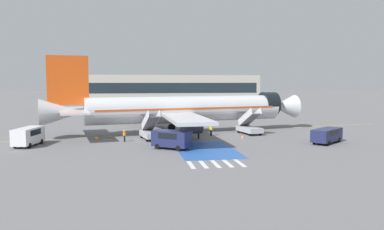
# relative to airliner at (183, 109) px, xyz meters

# --- Properties ---
(ground_plane) EXTENTS (600.00, 600.00, 0.00)m
(ground_plane) POSITION_rel_airliner_xyz_m (1.34, 0.84, -3.69)
(ground_plane) COLOR slate
(apron_leadline_yellow) EXTENTS (73.22, 14.07, 0.01)m
(apron_leadline_yellow) POSITION_rel_airliner_xyz_m (0.63, 0.12, -3.69)
(apron_leadline_yellow) COLOR gold
(apron_leadline_yellow) RESTS_ON ground_plane
(apron_stand_patch_blue) EXTENTS (6.65, 11.78, 0.01)m
(apron_stand_patch_blue) POSITION_rel_airliner_xyz_m (0.63, -14.59, -3.69)
(apron_stand_patch_blue) COLOR #2856A8
(apron_stand_patch_blue) RESTS_ON ground_plane
(apron_walkway_bar_0) EXTENTS (0.44, 3.60, 0.01)m
(apron_walkway_bar_0) POSITION_rel_airliner_xyz_m (-2.37, -22.13, -3.69)
(apron_walkway_bar_0) COLOR silver
(apron_walkway_bar_0) RESTS_ON ground_plane
(apron_walkway_bar_1) EXTENTS (0.44, 3.60, 0.01)m
(apron_walkway_bar_1) POSITION_rel_airliner_xyz_m (-1.17, -22.13, -3.69)
(apron_walkway_bar_1) COLOR silver
(apron_walkway_bar_1) RESTS_ON ground_plane
(apron_walkway_bar_2) EXTENTS (0.44, 3.60, 0.01)m
(apron_walkway_bar_2) POSITION_rel_airliner_xyz_m (0.03, -22.13, -3.69)
(apron_walkway_bar_2) COLOR silver
(apron_walkway_bar_2) RESTS_ON ground_plane
(apron_walkway_bar_3) EXTENTS (0.44, 3.60, 0.01)m
(apron_walkway_bar_3) POSITION_rel_airliner_xyz_m (1.23, -22.13, -3.69)
(apron_walkway_bar_3) COLOR silver
(apron_walkway_bar_3) RESTS_ON ground_plane
(apron_walkway_bar_4) EXTENTS (0.44, 3.60, 0.01)m
(apron_walkway_bar_4) POSITION_rel_airliner_xyz_m (2.43, -22.13, -3.69)
(apron_walkway_bar_4) COLOR silver
(apron_walkway_bar_4) RESTS_ON ground_plane
(airliner) EXTENTS (40.73, 31.36, 11.45)m
(airliner) POSITION_rel_airliner_xyz_m (0.00, 0.00, 0.00)
(airliner) COLOR silver
(airliner) RESTS_ON ground_plane
(boarding_stairs_forward) EXTENTS (3.06, 5.50, 4.10)m
(boarding_stairs_forward) POSITION_rel_airliner_xyz_m (9.71, -2.76, -2.69)
(boarding_stairs_forward) COLOR #ADB2BA
(boarding_stairs_forward) RESTS_ON ground_plane
(boarding_stairs_aft) EXTENTS (3.06, 5.50, 4.15)m
(boarding_stairs_aft) POSITION_rel_airliner_xyz_m (-5.26, -5.60, -2.68)
(boarding_stairs_aft) COLOR #ADB2BA
(boarding_stairs_aft) RESTS_ON ground_plane
(fuel_tanker) EXTENTS (8.68, 3.11, 3.45)m
(fuel_tanker) POSITION_rel_airliner_xyz_m (-4.49, 20.04, -1.95)
(fuel_tanker) COLOR #38383D
(fuel_tanker) RESTS_ON ground_plane
(service_van_0) EXTENTS (4.80, 4.25, 2.16)m
(service_van_0) POSITION_rel_airliner_xyz_m (-3.24, -13.49, -2.40)
(service_van_0) COLOR #1E234C
(service_van_0) RESTS_ON ground_plane
(service_van_1) EXTENTS (2.95, 5.27, 2.26)m
(service_van_1) POSITION_rel_airliner_xyz_m (-20.36, -8.61, -2.34)
(service_van_1) COLOR silver
(service_van_1) RESTS_ON ground_plane
(service_van_2) EXTENTS (5.47, 4.93, 1.87)m
(service_van_2) POSITION_rel_airliner_xyz_m (16.86, -12.59, -2.55)
(service_van_2) COLOR #1E234C
(service_van_2) RESTS_ON ground_plane
(ground_crew_0) EXTENTS (0.39, 0.49, 1.59)m
(ground_crew_0) POSITION_rel_airliner_xyz_m (-8.78, -7.09, -2.78)
(ground_crew_0) COLOR #191E38
(ground_crew_0) RESTS_ON ground_plane
(ground_crew_1) EXTENTS (0.49, 0.42, 1.80)m
(ground_crew_1) POSITION_rel_airliner_xyz_m (1.32, -6.04, -2.65)
(ground_crew_1) COLOR black
(ground_crew_1) RESTS_ON ground_plane
(ground_crew_2) EXTENTS (0.46, 0.47, 1.74)m
(ground_crew_2) POSITION_rel_airliner_xyz_m (3.64, -3.59, -2.69)
(ground_crew_2) COLOR #191E38
(ground_crew_2) RESTS_ON ground_plane
(traffic_cone_0) EXTENTS (0.57, 0.57, 0.63)m
(traffic_cone_0) POSITION_rel_airliner_xyz_m (-12.54, -5.32, -3.37)
(traffic_cone_0) COLOR orange
(traffic_cone_0) RESTS_ON ground_plane
(traffic_cone_1) EXTENTS (0.43, 0.43, 0.48)m
(traffic_cone_1) POSITION_rel_airliner_xyz_m (7.43, -6.87, -3.45)
(traffic_cone_1) COLOR orange
(traffic_cone_1) RESTS_ON ground_plane
(terminal_building) EXTENTS (75.03, 12.10, 10.42)m
(terminal_building) POSITION_rel_airliner_xyz_m (2.88, 84.38, 1.52)
(terminal_building) COLOR #B2AD9E
(terminal_building) RESTS_ON ground_plane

